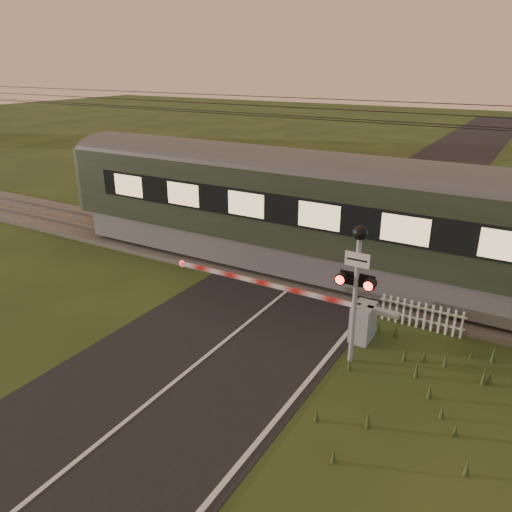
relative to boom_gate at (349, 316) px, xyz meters
The scene contains 7 objects.
ground 4.27m from the boom_gate, 131.48° to the right, with size 160.00×160.00×0.00m, color #223815.
road 4.43m from the boom_gate, 129.29° to the right, with size 6.00×140.00×0.03m.
track_bed 4.39m from the boom_gate, 130.04° to the left, with size 140.00×3.40×0.39m.
overhead_wires 6.72m from the boom_gate, 130.04° to the left, with size 120.00×0.62×0.62m.
boom_gate is the anchor object (origin of this frame).
crossing_signal 2.31m from the boom_gate, 67.00° to the right, with size 0.93×0.37×3.66m.
picket_fence 2.19m from the boom_gate, 41.17° to the left, with size 2.42×0.07×0.82m.
Camera 1 is at (6.80, -8.72, 7.20)m, focal length 35.00 mm.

